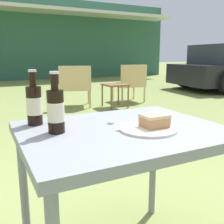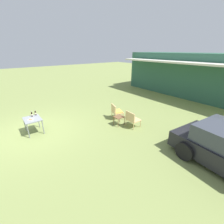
% 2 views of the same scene
% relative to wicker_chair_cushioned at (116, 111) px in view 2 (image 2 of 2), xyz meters
% --- Properties ---
extents(ground_plane, '(60.00, 60.00, 0.00)m').
position_rel_wicker_chair_cushioned_xyz_m(ground_plane, '(-1.11, -3.89, -0.43)').
color(ground_plane, olive).
extents(cabin_building, '(11.87, 4.34, 3.25)m').
position_rel_wicker_chair_cushioned_xyz_m(cabin_building, '(0.70, 7.78, 1.21)').
color(cabin_building, '#2D5B47').
rests_on(cabin_building, ground_plane).
extents(wicker_chair_cushioned, '(0.73, 0.68, 0.80)m').
position_rel_wicker_chair_cushioned_xyz_m(wicker_chair_cushioned, '(0.00, 0.00, 0.00)').
color(wicker_chair_cushioned, tan).
rests_on(wicker_chair_cushioned, ground_plane).
extents(wicker_chair_plain, '(0.61, 0.53, 0.80)m').
position_rel_wicker_chair_cushioned_xyz_m(wicker_chair_plain, '(1.22, -0.03, 0.01)').
color(wicker_chair_plain, tan).
rests_on(wicker_chair_plain, ground_plane).
extents(garden_side_table, '(0.41, 0.45, 0.45)m').
position_rel_wicker_chair_cushioned_xyz_m(garden_side_table, '(0.67, -0.38, -0.05)').
color(garden_side_table, brown).
rests_on(garden_side_table, ground_plane).
extents(patio_table, '(0.85, 0.67, 0.69)m').
position_rel_wicker_chair_cushioned_xyz_m(patio_table, '(-1.11, -3.89, 0.18)').
color(patio_table, gray).
rests_on(patio_table, ground_plane).
extents(cake_on_plate, '(0.24, 0.24, 0.06)m').
position_rel_wicker_chair_cushioned_xyz_m(cake_on_plate, '(-1.02, -3.97, 0.27)').
color(cake_on_plate, silver).
rests_on(cake_on_plate, patio_table).
extents(cola_bottle_near, '(0.07, 0.07, 0.24)m').
position_rel_wicker_chair_cushioned_xyz_m(cola_bottle_near, '(-1.38, -3.83, 0.35)').
color(cola_bottle_near, black).
rests_on(cola_bottle_near, patio_table).
extents(cola_bottle_far, '(0.07, 0.07, 0.24)m').
position_rel_wicker_chair_cushioned_xyz_m(cola_bottle_far, '(-1.43, -3.67, 0.35)').
color(cola_bottle_far, black).
rests_on(cola_bottle_far, patio_table).
extents(fork, '(0.17, 0.07, 0.01)m').
position_rel_wicker_chair_cushioned_xyz_m(fork, '(-1.08, -3.95, 0.26)').
color(fork, silver).
rests_on(fork, patio_table).
extents(loose_bottle_cap, '(0.03, 0.03, 0.01)m').
position_rel_wicker_chair_cushioned_xyz_m(loose_bottle_cap, '(-1.12, -3.81, 0.26)').
color(loose_bottle_cap, silver).
rests_on(loose_bottle_cap, patio_table).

